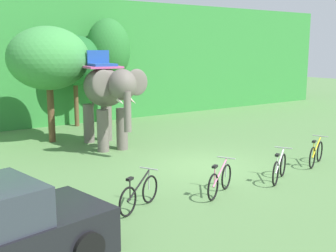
{
  "coord_description": "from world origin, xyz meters",
  "views": [
    {
      "loc": [
        -8.68,
        -10.4,
        3.85
      ],
      "look_at": [
        -0.9,
        1.0,
        1.3
      ],
      "focal_mm": 45.02,
      "sensor_mm": 36.0,
      "label": 1
    }
  ],
  "objects_px": {
    "tree_center": "(48,59)",
    "bike_black": "(139,194)",
    "tree_left": "(108,50)",
    "elephant": "(107,92)",
    "bike_white": "(279,168)",
    "tree_center_right": "(75,61)",
    "bike_yellow": "(316,154)",
    "bike_pink": "(220,181)"
  },
  "relations": [
    {
      "from": "tree_center",
      "to": "bike_pink",
      "type": "relative_size",
      "value": 3.1
    },
    {
      "from": "tree_center_right",
      "to": "bike_black",
      "type": "height_order",
      "value": "tree_center_right"
    },
    {
      "from": "elephant",
      "to": "tree_left",
      "type": "bearing_deg",
      "value": 62.64
    },
    {
      "from": "tree_center",
      "to": "bike_yellow",
      "type": "relative_size",
      "value": 2.98
    },
    {
      "from": "tree_center_right",
      "to": "bike_black",
      "type": "relative_size",
      "value": 2.92
    },
    {
      "from": "bike_black",
      "to": "bike_white",
      "type": "relative_size",
      "value": 1.02
    },
    {
      "from": "tree_left",
      "to": "bike_white",
      "type": "relative_size",
      "value": 3.52
    },
    {
      "from": "bike_white",
      "to": "bike_yellow",
      "type": "height_order",
      "value": "same"
    },
    {
      "from": "tree_left",
      "to": "bike_yellow",
      "type": "relative_size",
      "value": 3.35
    },
    {
      "from": "bike_black",
      "to": "bike_white",
      "type": "bearing_deg",
      "value": -4.98
    },
    {
      "from": "bike_black",
      "to": "bike_white",
      "type": "distance_m",
      "value": 4.56
    },
    {
      "from": "tree_left",
      "to": "elephant",
      "type": "bearing_deg",
      "value": -117.36
    },
    {
      "from": "bike_black",
      "to": "bike_yellow",
      "type": "bearing_deg",
      "value": 0.76
    },
    {
      "from": "bike_pink",
      "to": "bike_white",
      "type": "bearing_deg",
      "value": -2.24
    },
    {
      "from": "tree_center_right",
      "to": "bike_pink",
      "type": "distance_m",
      "value": 12.11
    },
    {
      "from": "tree_center_right",
      "to": "bike_yellow",
      "type": "height_order",
      "value": "tree_center_right"
    },
    {
      "from": "tree_center",
      "to": "elephant",
      "type": "height_order",
      "value": "tree_center"
    },
    {
      "from": "tree_left",
      "to": "bike_yellow",
      "type": "distance_m",
      "value": 11.79
    },
    {
      "from": "bike_black",
      "to": "bike_pink",
      "type": "bearing_deg",
      "value": -7.6
    },
    {
      "from": "bike_black",
      "to": "bike_yellow",
      "type": "xyz_separation_m",
      "value": [
        6.91,
        0.09,
        0.0
      ]
    },
    {
      "from": "bike_black",
      "to": "bike_white",
      "type": "xyz_separation_m",
      "value": [
        4.54,
        -0.4,
        0.0
      ]
    },
    {
      "from": "tree_center",
      "to": "bike_black",
      "type": "distance_m",
      "value": 9.14
    },
    {
      "from": "tree_left",
      "to": "elephant",
      "type": "relative_size",
      "value": 1.27
    },
    {
      "from": "tree_center_right",
      "to": "tree_left",
      "type": "height_order",
      "value": "tree_left"
    },
    {
      "from": "tree_center_right",
      "to": "bike_black",
      "type": "bearing_deg",
      "value": -105.09
    },
    {
      "from": "bike_white",
      "to": "tree_center",
      "type": "bearing_deg",
      "value": 112.51
    },
    {
      "from": "tree_center",
      "to": "tree_center_right",
      "type": "height_order",
      "value": "tree_center"
    },
    {
      "from": "elephant",
      "to": "bike_yellow",
      "type": "bearing_deg",
      "value": -53.41
    },
    {
      "from": "tree_center_right",
      "to": "bike_black",
      "type": "xyz_separation_m",
      "value": [
        -3.08,
        -11.43,
        -2.87
      ]
    },
    {
      "from": "tree_center",
      "to": "tree_center_right",
      "type": "distance_m",
      "value": 3.64
    },
    {
      "from": "tree_center_right",
      "to": "bike_yellow",
      "type": "bearing_deg",
      "value": -71.35
    },
    {
      "from": "bike_pink",
      "to": "tree_left",
      "type": "bearing_deg",
      "value": 77.74
    },
    {
      "from": "tree_center",
      "to": "bike_black",
      "type": "relative_size",
      "value": 3.07
    },
    {
      "from": "bike_pink",
      "to": "bike_yellow",
      "type": "bearing_deg",
      "value": 4.96
    },
    {
      "from": "tree_center",
      "to": "bike_black",
      "type": "xyz_separation_m",
      "value": [
        -0.82,
        -8.58,
        -3.06
      ]
    },
    {
      "from": "tree_left",
      "to": "bike_white",
      "type": "xyz_separation_m",
      "value": [
        -0.27,
        -11.58,
        -3.39
      ]
    },
    {
      "from": "elephant",
      "to": "bike_black",
      "type": "distance_m",
      "value": 6.96
    },
    {
      "from": "bike_black",
      "to": "tree_center_right",
      "type": "bearing_deg",
      "value": 74.91
    },
    {
      "from": "tree_center",
      "to": "tree_center_right",
      "type": "xyz_separation_m",
      "value": [
        2.26,
        2.85,
        -0.18
      ]
    },
    {
      "from": "tree_left",
      "to": "bike_pink",
      "type": "distance_m",
      "value": 12.25
    },
    {
      "from": "bike_black",
      "to": "bike_pink",
      "type": "distance_m",
      "value": 2.33
    },
    {
      "from": "bike_pink",
      "to": "bike_white",
      "type": "height_order",
      "value": "same"
    }
  ]
}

